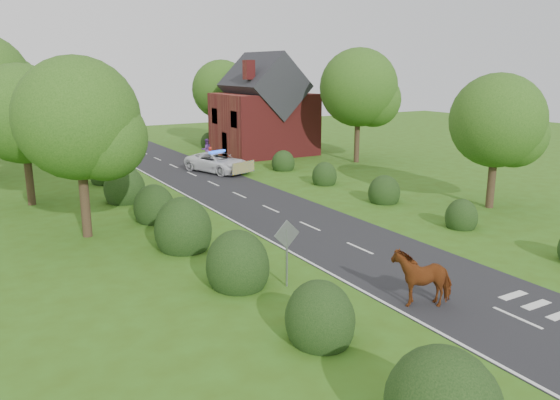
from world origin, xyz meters
TOP-DOWN VIEW (x-y plane):
  - ground at (0.00, 0.00)m, footprint 120.00×120.00m
  - road at (0.00, 15.00)m, footprint 6.00×70.00m
  - road_markings at (-1.60, 12.93)m, footprint 4.96×70.00m
  - hedgerow_left at (-6.51, 11.69)m, footprint 2.75×50.41m
  - hedgerow_right at (6.60, 11.21)m, footprint 2.10×45.78m
  - tree_left_a at (-9.75, 11.86)m, footprint 5.74×5.60m
  - tree_left_b at (-11.25, 19.86)m, footprint 5.74×5.60m
  - tree_left_d at (-10.23, 39.85)m, footprint 6.15×6.00m
  - tree_right_a at (11.23, 5.87)m, footprint 5.33×5.20m
  - tree_right_b at (14.29, 21.84)m, footprint 6.56×6.40m
  - tree_right_c at (9.27, 37.85)m, footprint 6.15×6.00m
  - road_sign at (-5.00, 2.00)m, footprint 1.06×0.08m
  - house at (9.49, 30.00)m, footprint 8.00×7.40m
  - cow at (-1.77, -1.51)m, footprint 2.52×1.98m
  - police_van at (2.04, 23.80)m, footprint 4.13×5.98m
  - pedestrian_red at (2.68, 26.76)m, footprint 0.67×0.61m
  - pedestrian_purple at (3.47, 29.30)m, footprint 0.91×0.72m

SIDE VIEW (x-z plane):
  - ground at x=0.00m, z-range 0.00..0.00m
  - road at x=0.00m, z-range 0.00..0.02m
  - road_markings at x=-1.60m, z-range 0.02..0.03m
  - hedgerow_right at x=6.60m, z-range -0.50..1.60m
  - hedgerow_left at x=-6.51m, z-range -0.75..2.25m
  - police_van at x=2.04m, z-range -0.07..1.59m
  - pedestrian_red at x=2.68m, z-range 0.00..1.53m
  - cow at x=-1.77m, z-range 0.00..1.58m
  - pedestrian_purple at x=3.47m, z-range 0.00..1.85m
  - road_sign at x=-5.00m, z-range 0.39..2.92m
  - house at x=9.49m, z-range -0.80..8.37m
  - tree_right_a at x=11.23m, z-range 0.96..8.52m
  - tree_left_b at x=-11.25m, z-range 1.01..9.08m
  - tree_left_a at x=-9.75m, z-range 1.15..9.53m
  - tree_right_c at x=9.27m, z-range 1.05..9.63m
  - tree_left_d at x=-10.23m, z-range 1.19..10.08m
  - tree_right_b at x=14.29m, z-range 1.24..10.64m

